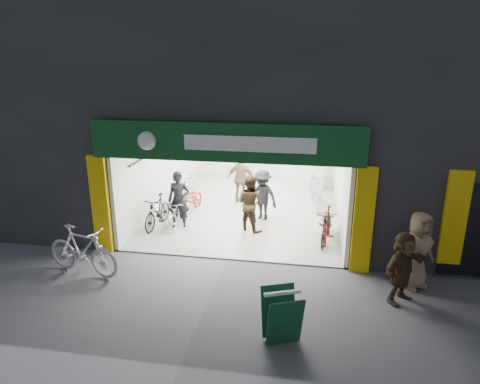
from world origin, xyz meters
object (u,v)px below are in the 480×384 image
(bike_right_front, at_px, (326,226))
(parked_bike, at_px, (82,250))
(pedestrian_near, at_px, (417,250))
(sandwich_board, at_px, (282,315))
(bike_left_front, at_px, (181,213))

(bike_right_front, distance_m, parked_bike, 6.32)
(pedestrian_near, bearing_deg, parked_bike, 148.18)
(parked_bike, height_order, sandwich_board, parked_bike)
(pedestrian_near, distance_m, sandwich_board, 3.70)
(parked_bike, bearing_deg, bike_right_front, -50.54)
(bike_left_front, bearing_deg, parked_bike, -106.46)
(pedestrian_near, bearing_deg, bike_left_front, 120.63)
(bike_left_front, relative_size, bike_right_front, 1.03)
(parked_bike, xyz_separation_m, pedestrian_near, (7.56, 0.68, 0.29))
(sandwich_board, bearing_deg, parked_bike, 138.44)
(bike_right_front, relative_size, sandwich_board, 1.65)
(sandwich_board, bearing_deg, bike_right_front, 57.43)
(bike_right_front, height_order, pedestrian_near, pedestrian_near)
(bike_left_front, distance_m, parked_bike, 3.51)
(bike_left_front, height_order, pedestrian_near, pedestrian_near)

